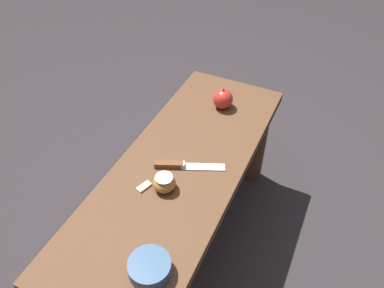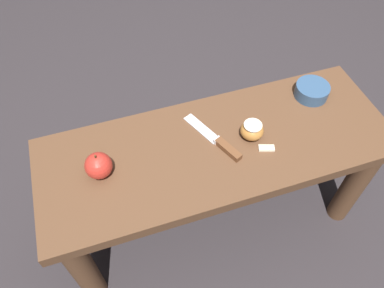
{
  "view_description": "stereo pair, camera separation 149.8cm",
  "coord_description": "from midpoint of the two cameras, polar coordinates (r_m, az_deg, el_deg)",
  "views": [
    {
      "loc": [
        -0.77,
        -0.41,
        1.41
      ],
      "look_at": [
        0.08,
        -0.0,
        0.52
      ],
      "focal_mm": 35.0,
      "sensor_mm": 36.0,
      "label": 1
    },
    {
      "loc": [
        0.3,
        0.64,
        1.4
      ],
      "look_at": [
        0.08,
        -0.0,
        0.52
      ],
      "focal_mm": 35.0,
      "sensor_mm": 36.0,
      "label": 2
    }
  ],
  "objects": [
    {
      "name": "wooden_bench",
      "position": [
        1.06,
        14.12,
        -36.88
      ],
      "size": [
        1.12,
        0.41,
        0.49
      ],
      "color": "brown",
      "rests_on": "ground_plane"
    },
    {
      "name": "apple_whole",
      "position": [
        1.07,
        21.12,
        -16.6
      ],
      "size": [
        0.08,
        0.08,
        0.09
      ],
      "color": "red",
      "rests_on": "wooden_bench"
    },
    {
      "name": "ground_plane",
      "position": [
        1.43,
        10.86,
        -39.58
      ],
      "size": [
        8.0,
        8.0,
        0.0
      ],
      "primitive_type": "plane",
      "color": "#2D282B"
    },
    {
      "name": "bowl",
      "position": [
        0.93,
        16.93,
        -59.48
      ],
      "size": [
        0.11,
        0.11,
        0.04
      ],
      "color": "#335175",
      "rests_on": "wooden_bench"
    },
    {
      "name": "apple_cut",
      "position": [
        0.91,
        13.35,
        -41.74
      ],
      "size": [
        0.07,
        0.07,
        0.05
      ],
      "color": "#B27233",
      "rests_on": "wooden_bench"
    },
    {
      "name": "apple_slice_near_knife",
      "position": [
        0.92,
        7.94,
        -42.2
      ],
      "size": [
        0.05,
        0.04,
        0.01
      ],
      "color": "beige",
      "rests_on": "wooden_bench"
    },
    {
      "name": "knife",
      "position": [
        0.95,
        15.42,
        -35.86
      ],
      "size": [
        0.12,
        0.23,
        0.02
      ],
      "rotation": [
        0.0,
        0.0,
        -1.16
      ],
      "color": "silver",
      "rests_on": "wooden_bench"
    }
  ]
}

